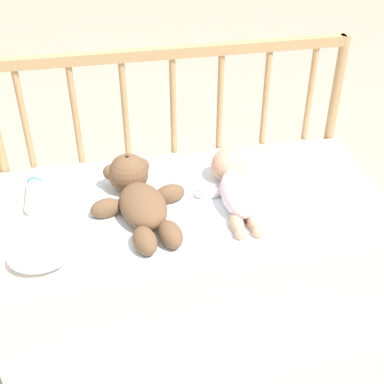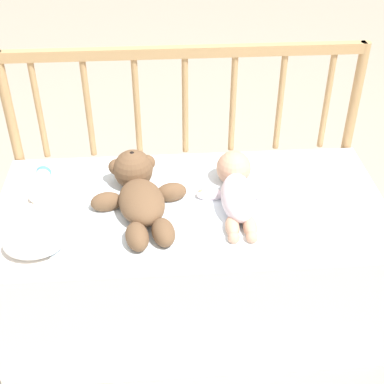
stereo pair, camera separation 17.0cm
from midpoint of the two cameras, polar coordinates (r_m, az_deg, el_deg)
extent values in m
plane|color=tan|center=(2.07, -2.46, -12.13)|extent=(12.00, 12.00, 0.00)
cube|color=white|center=(1.90, -2.64, -7.27)|extent=(1.27, 0.63, 0.48)
cylinder|color=tan|center=(2.08, -21.43, 1.35)|extent=(0.04, 0.04, 0.89)
cylinder|color=tan|center=(2.18, 12.09, 4.97)|extent=(0.04, 0.04, 0.89)
cube|color=tan|center=(1.84, -4.88, 14.55)|extent=(1.24, 0.03, 0.04)
cylinder|color=tan|center=(1.95, -19.87, 7.11)|extent=(0.02, 0.02, 0.37)
cylinder|color=tan|center=(1.93, -14.83, 7.77)|extent=(0.02, 0.02, 0.37)
cylinder|color=tan|center=(1.92, -9.71, 8.38)|extent=(0.02, 0.02, 0.37)
cylinder|color=tan|center=(1.93, -4.57, 8.93)|extent=(0.02, 0.02, 0.37)
cylinder|color=tan|center=(1.95, 0.49, 9.40)|extent=(0.02, 0.02, 0.37)
cylinder|color=tan|center=(1.99, 5.42, 9.79)|extent=(0.02, 0.02, 0.37)
cylinder|color=tan|center=(2.04, 10.13, 10.09)|extent=(0.02, 0.02, 0.37)
cube|color=white|center=(1.71, -3.32, -2.18)|extent=(0.81, 0.52, 0.01)
ellipsoid|color=brown|center=(1.67, -8.15, -1.56)|extent=(0.18, 0.25, 0.10)
sphere|color=brown|center=(1.79, -9.50, 1.86)|extent=(0.13, 0.13, 0.13)
sphere|color=tan|center=(1.77, -9.62, 2.85)|extent=(0.06, 0.06, 0.06)
sphere|color=black|center=(1.76, -9.69, 3.48)|extent=(0.02, 0.02, 0.02)
sphere|color=brown|center=(1.80, -11.33, 1.99)|extent=(0.05, 0.05, 0.05)
sphere|color=brown|center=(1.82, -8.05, 2.69)|extent=(0.05, 0.05, 0.05)
ellipsoid|color=brown|center=(1.71, -11.97, -1.81)|extent=(0.11, 0.08, 0.06)
ellipsoid|color=brown|center=(1.74, -5.14, -0.29)|extent=(0.11, 0.08, 0.06)
ellipsoid|color=brown|center=(1.57, -8.16, -5.30)|extent=(0.09, 0.12, 0.07)
ellipsoid|color=brown|center=(1.58, -5.40, -4.65)|extent=(0.09, 0.12, 0.07)
ellipsoid|color=white|center=(1.70, 2.09, -0.32)|extent=(0.12, 0.23, 0.10)
sphere|color=tan|center=(1.82, 1.21, 2.78)|extent=(0.12, 0.12, 0.12)
ellipsoid|color=white|center=(1.76, -0.93, -0.25)|extent=(0.10, 0.04, 0.04)
ellipsoid|color=white|center=(1.78, 4.35, 0.23)|extent=(0.10, 0.04, 0.04)
sphere|color=tan|center=(1.76, -1.87, -0.24)|extent=(0.03, 0.03, 0.03)
sphere|color=tan|center=(1.79, 5.21, 0.40)|extent=(0.03, 0.03, 0.03)
ellipsoid|color=tan|center=(1.63, 1.84, -3.49)|extent=(0.05, 0.10, 0.04)
ellipsoid|color=tan|center=(1.64, 3.71, -3.31)|extent=(0.05, 0.10, 0.04)
sphere|color=tan|center=(1.60, 2.14, -4.63)|extent=(0.04, 0.04, 0.04)
sphere|color=tan|center=(1.61, 4.05, -4.43)|extent=(0.04, 0.04, 0.04)
cylinder|color=#F4E5CC|center=(1.83, -19.11, -0.55)|extent=(0.05, 0.14, 0.05)
cylinder|color=#4C99D8|center=(1.89, -18.94, 0.70)|extent=(0.05, 0.02, 0.05)
sphere|color=#EAC67F|center=(1.91, -18.90, 1.00)|extent=(0.04, 0.04, 0.04)
ellipsoid|color=white|center=(1.60, -18.94, -6.41)|extent=(0.18, 0.15, 0.06)
camera|label=1|loc=(0.08, -92.86, -2.08)|focal=50.00mm
camera|label=2|loc=(0.08, 87.14, 2.08)|focal=50.00mm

